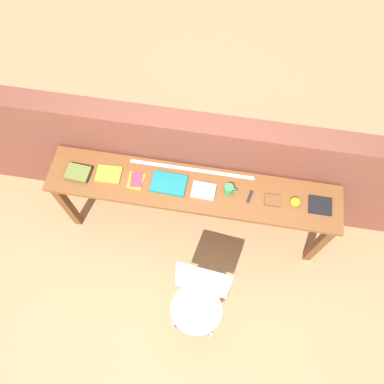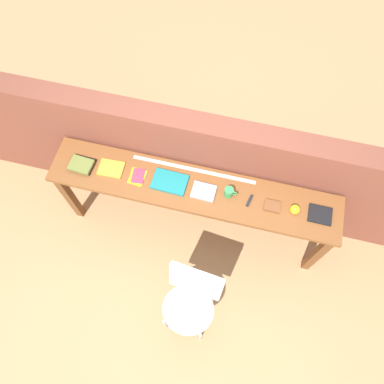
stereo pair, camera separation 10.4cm
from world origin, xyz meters
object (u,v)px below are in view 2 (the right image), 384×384
(chair_white_moulded, at_px, (191,300))
(book_repair_rightmost, at_px, (320,215))
(pamphlet_pile_colourful, at_px, (138,176))
(leather_journal_brown, at_px, (272,206))
(sports_ball_small, at_px, (295,209))
(book_open_centre, at_px, (170,182))
(magazine_cycling, at_px, (111,168))
(book_stack_leftmost, at_px, (81,165))
(mug, at_px, (229,192))
(multitool_folded, at_px, (250,201))

(chair_white_moulded, xyz_separation_m, book_repair_rightmost, (0.87, 0.84, 0.36))
(chair_white_moulded, distance_m, pamphlet_pile_colourful, 1.13)
(pamphlet_pile_colourful, bearing_deg, leather_journal_brown, -0.23)
(leather_journal_brown, xyz_separation_m, book_repair_rightmost, (0.39, 0.02, -0.00))
(chair_white_moulded, xyz_separation_m, sports_ball_small, (0.66, 0.83, 0.39))
(book_repair_rightmost, bearing_deg, leather_journal_brown, -177.32)
(chair_white_moulded, relative_size, leather_journal_brown, 6.86)
(book_open_centre, bearing_deg, pamphlet_pile_colourful, -176.03)
(magazine_cycling, bearing_deg, book_open_centre, -2.91)
(pamphlet_pile_colourful, relative_size, book_open_centre, 0.58)
(chair_white_moulded, bearing_deg, pamphlet_pile_colourful, 129.02)
(chair_white_moulded, relative_size, book_stack_leftmost, 4.17)
(magazine_cycling, relative_size, book_repair_rightmost, 1.12)
(book_open_centre, relative_size, mug, 2.66)
(pamphlet_pile_colourful, relative_size, multitool_folded, 1.55)
(chair_white_moulded, distance_m, magazine_cycling, 1.30)
(pamphlet_pile_colourful, xyz_separation_m, multitool_folded, (0.97, 0.00, 0.00))
(mug, bearing_deg, sports_ball_small, -2.23)
(pamphlet_pile_colourful, height_order, mug, mug)
(chair_white_moulded, xyz_separation_m, book_open_centre, (-0.39, 0.84, 0.36))
(chair_white_moulded, bearing_deg, book_open_centre, 114.92)
(chair_white_moulded, bearing_deg, book_stack_leftmost, 145.20)
(pamphlet_pile_colourful, distance_m, sports_ball_small, 1.34)
(book_stack_leftmost, bearing_deg, sports_ball_small, 0.48)
(book_open_centre, distance_m, sports_ball_small, 1.05)
(chair_white_moulded, xyz_separation_m, multitool_folded, (0.29, 0.83, 0.36))
(chair_white_moulded, height_order, magazine_cycling, magazine_cycling)
(pamphlet_pile_colourful, bearing_deg, sports_ball_small, -0.08)
(mug, relative_size, book_repair_rightmost, 0.58)
(pamphlet_pile_colourful, height_order, book_open_centre, book_open_centre)
(book_repair_rightmost, bearing_deg, multitool_folded, -178.78)
(magazine_cycling, distance_m, pamphlet_pile_colourful, 0.24)
(magazine_cycling, distance_m, sports_ball_small, 1.58)
(multitool_folded, relative_size, book_repair_rightmost, 0.58)
(pamphlet_pile_colourful, xyz_separation_m, sports_ball_small, (1.34, -0.00, 0.04))
(chair_white_moulded, relative_size, sports_ball_small, 11.34)
(book_repair_rightmost, bearing_deg, sports_ball_small, -175.77)
(book_open_centre, bearing_deg, chair_white_moulded, -63.40)
(sports_ball_small, bearing_deg, book_repair_rightmost, 4.20)
(mug, height_order, sports_ball_small, mug)
(pamphlet_pile_colourful, distance_m, book_repair_rightmost, 1.54)
(book_stack_leftmost, distance_m, multitool_folded, 1.47)
(book_open_centre, relative_size, book_repair_rightmost, 1.56)
(multitool_folded, bearing_deg, sports_ball_small, -0.51)
(leather_journal_brown, relative_size, sports_ball_small, 1.65)
(book_open_centre, bearing_deg, book_stack_leftmost, -176.23)
(book_open_centre, height_order, sports_ball_small, sports_ball_small)
(magazine_cycling, distance_m, book_open_centre, 0.52)
(chair_white_moulded, relative_size, magazine_cycling, 4.22)
(chair_white_moulded, height_order, book_stack_leftmost, book_stack_leftmost)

